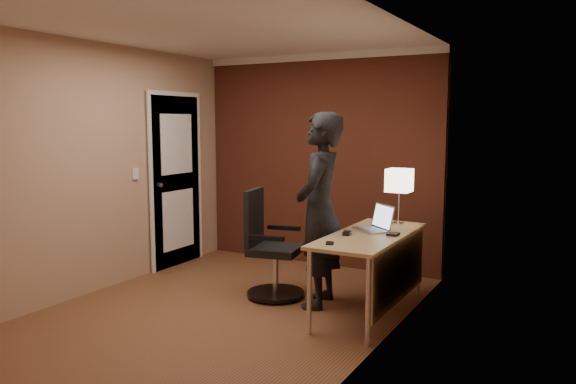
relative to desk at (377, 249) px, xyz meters
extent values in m
plane|color=brown|center=(-1.25, -0.54, -0.60)|extent=(4.00, 4.00, 0.00)
plane|color=white|center=(-1.25, -0.54, 1.90)|extent=(4.00, 4.00, 0.00)
plane|color=tan|center=(-1.25, 1.46, 0.65)|extent=(3.00, 0.00, 3.00)
plane|color=tan|center=(-1.25, -2.54, 0.65)|extent=(3.00, 0.00, 3.00)
plane|color=tan|center=(-2.75, -0.54, 0.65)|extent=(0.00, 4.00, 4.00)
plane|color=tan|center=(0.25, -0.54, 0.65)|extent=(0.00, 4.00, 4.00)
cube|color=brown|center=(-1.25, 1.43, 0.65)|extent=(2.98, 0.06, 2.50)
cube|color=silver|center=(-1.25, 1.42, 1.86)|extent=(3.00, 0.08, 0.08)
cube|color=silver|center=(-2.71, -0.54, 1.86)|extent=(0.08, 4.00, 0.08)
cube|color=silver|center=(0.21, -0.54, 1.86)|extent=(0.08, 4.00, 0.08)
cube|color=silver|center=(-2.73, 0.56, 0.40)|extent=(0.05, 0.82, 2.02)
cube|color=silver|center=(-2.71, 0.56, 0.40)|extent=(0.02, 0.92, 2.12)
cylinder|color=silver|center=(-2.68, 0.23, 0.40)|extent=(0.05, 0.05, 0.05)
cube|color=silver|center=(-2.74, -0.09, 0.55)|extent=(0.02, 0.08, 0.12)
cube|color=tan|center=(-0.07, 0.00, 0.11)|extent=(0.60, 1.50, 0.03)
cube|color=tan|center=(0.21, 0.00, -0.17)|extent=(0.02, 1.38, 0.54)
cylinder|color=silver|center=(-0.32, -0.69, -0.25)|extent=(0.04, 0.04, 0.70)
cylinder|color=silver|center=(-0.32, 0.69, -0.25)|extent=(0.04, 0.04, 0.70)
cylinder|color=silver|center=(0.18, -0.69, -0.25)|extent=(0.04, 0.04, 0.70)
cylinder|color=silver|center=(0.18, 0.69, -0.25)|extent=(0.04, 0.04, 0.70)
cube|color=silver|center=(0.00, 0.58, 0.14)|extent=(0.11, 0.11, 0.01)
cylinder|color=silver|center=(0.00, 0.58, 0.29)|extent=(0.01, 0.01, 0.30)
cube|color=white|center=(0.00, 0.58, 0.55)|extent=(0.22, 0.22, 0.22)
cube|color=silver|center=(-0.11, 0.14, 0.14)|extent=(0.40, 0.39, 0.01)
cube|color=silver|center=(-0.04, 0.23, 0.25)|extent=(0.29, 0.26, 0.22)
cube|color=#B2CCF2|center=(-0.04, 0.22, 0.25)|extent=(0.25, 0.23, 0.19)
cube|color=gray|center=(-0.11, 0.13, 0.14)|extent=(0.30, 0.28, 0.00)
cube|color=black|center=(-0.23, -0.15, 0.14)|extent=(0.08, 0.11, 0.03)
cube|color=black|center=(-0.21, -0.54, 0.13)|extent=(0.10, 0.13, 0.01)
cube|color=black|center=(0.13, 0.03, 0.14)|extent=(0.09, 0.11, 0.02)
cylinder|color=black|center=(-1.04, 0.02, -0.56)|extent=(0.56, 0.56, 0.03)
cylinder|color=silver|center=(-1.04, 0.02, -0.35)|extent=(0.06, 0.06, 0.42)
cube|color=black|center=(-1.04, 0.02, -0.13)|extent=(0.54, 0.54, 0.07)
cube|color=black|center=(-1.26, -0.02, 0.18)|extent=(0.13, 0.42, 0.55)
cube|color=black|center=(-1.09, 0.27, 0.04)|extent=(0.35, 0.12, 0.04)
cube|color=black|center=(-0.99, -0.24, 0.04)|extent=(0.35, 0.12, 0.04)
imported|color=black|center=(-0.57, 0.02, 0.30)|extent=(0.55, 0.73, 1.80)
camera|label=1|loc=(1.62, -4.61, 1.11)|focal=35.00mm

